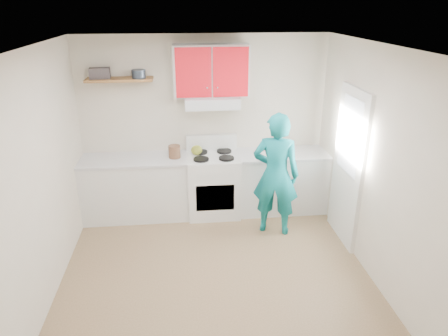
{
  "coord_description": "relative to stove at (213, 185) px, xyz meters",
  "views": [
    {
      "loc": [
        -0.33,
        -3.9,
        3.0
      ],
      "look_at": [
        0.15,
        0.55,
        1.15
      ],
      "focal_mm": 32.36,
      "sensor_mm": 36.0,
      "label": 1
    }
  ],
  "objects": [
    {
      "name": "floor",
      "position": [
        -0.1,
        -1.57,
        -0.46
      ],
      "size": [
        3.8,
        3.8,
        0.0
      ],
      "primitive_type": "plane",
      "color": "brown",
      "rests_on": "ground"
    },
    {
      "name": "ceiling",
      "position": [
        -0.1,
        -1.57,
        2.14
      ],
      "size": [
        3.6,
        3.8,
        0.04
      ],
      "primitive_type": "cube",
      "color": "white",
      "rests_on": "floor"
    },
    {
      "name": "back_wall",
      "position": [
        -0.1,
        0.32,
        0.84
      ],
      "size": [
        3.6,
        0.04,
        2.6
      ],
      "primitive_type": "cube",
      "color": "beige",
      "rests_on": "floor"
    },
    {
      "name": "front_wall",
      "position": [
        -0.1,
        -3.47,
        0.84
      ],
      "size": [
        3.6,
        0.04,
        2.6
      ],
      "primitive_type": "cube",
      "color": "beige",
      "rests_on": "floor"
    },
    {
      "name": "left_wall",
      "position": [
        -1.9,
        -1.57,
        0.84
      ],
      "size": [
        0.04,
        3.8,
        2.6
      ],
      "primitive_type": "cube",
      "color": "beige",
      "rests_on": "floor"
    },
    {
      "name": "right_wall",
      "position": [
        1.7,
        -1.57,
        0.84
      ],
      "size": [
        0.04,
        3.8,
        2.6
      ],
      "primitive_type": "cube",
      "color": "beige",
      "rests_on": "floor"
    },
    {
      "name": "door",
      "position": [
        1.68,
        -0.88,
        0.56
      ],
      "size": [
        0.05,
        0.85,
        2.05
      ],
      "primitive_type": "cube",
      "color": "white",
      "rests_on": "floor"
    },
    {
      "name": "door_glass",
      "position": [
        1.65,
        -0.88,
        0.99
      ],
      "size": [
        0.01,
        0.55,
        0.95
      ],
      "primitive_type": "cube",
      "color": "white",
      "rests_on": "door"
    },
    {
      "name": "counter_left",
      "position": [
        -1.14,
        0.02,
        -0.01
      ],
      "size": [
        1.52,
        0.6,
        0.9
      ],
      "primitive_type": "cube",
      "color": "silver",
      "rests_on": "floor"
    },
    {
      "name": "counter_right",
      "position": [
        1.04,
        0.02,
        -0.01
      ],
      "size": [
        1.32,
        0.6,
        0.9
      ],
      "primitive_type": "cube",
      "color": "silver",
      "rests_on": "floor"
    },
    {
      "name": "stove",
      "position": [
        0.0,
        0.0,
        0.0
      ],
      "size": [
        0.76,
        0.65,
        0.92
      ],
      "primitive_type": "cube",
      "color": "white",
      "rests_on": "floor"
    },
    {
      "name": "range_hood",
      "position": [
        0.0,
        0.1,
        1.24
      ],
      "size": [
        0.76,
        0.44,
        0.15
      ],
      "primitive_type": "cube",
      "color": "silver",
      "rests_on": "back_wall"
    },
    {
      "name": "upper_cabinets",
      "position": [
        0.0,
        0.16,
        1.66
      ],
      "size": [
        1.02,
        0.33,
        0.7
      ],
      "primitive_type": "cube",
      "color": "red",
      "rests_on": "back_wall"
    },
    {
      "name": "shelf",
      "position": [
        -1.25,
        0.18,
        1.56
      ],
      "size": [
        0.9,
        0.3,
        0.04
      ],
      "primitive_type": "cube",
      "color": "brown",
      "rests_on": "back_wall"
    },
    {
      "name": "books",
      "position": [
        -1.51,
        0.19,
        1.65
      ],
      "size": [
        0.29,
        0.22,
        0.14
      ],
      "primitive_type": "cube",
      "rotation": [
        0.0,
        0.0,
        0.1
      ],
      "color": "#3F373A",
      "rests_on": "shelf"
    },
    {
      "name": "tin",
      "position": [
        -0.98,
        0.14,
        1.63
      ],
      "size": [
        0.19,
        0.19,
        0.11
      ],
      "primitive_type": "cylinder",
      "rotation": [
        0.0,
        0.0,
        -0.03
      ],
      "color": "#333D4C",
      "rests_on": "shelf"
    },
    {
      "name": "kettle",
      "position": [
        -0.23,
        0.09,
        0.53
      ],
      "size": [
        0.18,
        0.18,
        0.14
      ],
      "primitive_type": "ellipsoid",
      "rotation": [
        0.0,
        0.0,
        -0.07
      ],
      "color": "olive",
      "rests_on": "stove"
    },
    {
      "name": "crock",
      "position": [
        -0.55,
        -0.01,
        0.54
      ],
      "size": [
        0.2,
        0.2,
        0.2
      ],
      "primitive_type": "cylinder",
      "rotation": [
        0.0,
        0.0,
        0.24
      ],
      "color": "brown",
      "rests_on": "counter_left"
    },
    {
      "name": "cutting_board",
      "position": [
        0.93,
        -0.01,
        0.45
      ],
      "size": [
        0.34,
        0.28,
        0.02
      ],
      "primitive_type": "cube",
      "rotation": [
        0.0,
        0.0,
        -0.23
      ],
      "color": "olive",
      "rests_on": "counter_right"
    },
    {
      "name": "silicone_mat",
      "position": [
        1.33,
        -0.05,
        0.44
      ],
      "size": [
        0.33,
        0.28,
        0.01
      ],
      "primitive_type": "cube",
      "rotation": [
        0.0,
        0.0,
        -0.02
      ],
      "color": "red",
      "rests_on": "counter_right"
    },
    {
      "name": "person",
      "position": [
        0.79,
        -0.62,
        0.4
      ],
      "size": [
        0.72,
        0.59,
        1.71
      ],
      "primitive_type": "imported",
      "rotation": [
        0.0,
        0.0,
        2.81
      ],
      "color": "#0E7980",
      "rests_on": "floor"
    }
  ]
}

